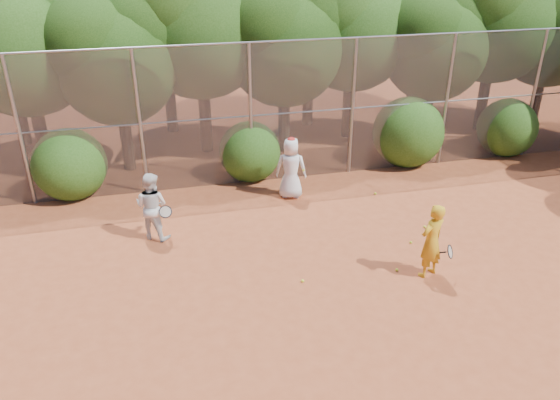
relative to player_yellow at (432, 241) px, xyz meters
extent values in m
plane|color=#974222|center=(-1.76, -0.41, -0.84)|extent=(80.00, 80.00, 0.00)
cylinder|color=gray|center=(-8.76, 5.59, 1.16)|extent=(0.09, 0.09, 4.00)
cylinder|color=gray|center=(-5.76, 5.59, 1.16)|extent=(0.09, 0.09, 4.00)
cylinder|color=gray|center=(-2.76, 5.59, 1.16)|extent=(0.09, 0.09, 4.00)
cylinder|color=gray|center=(0.24, 5.59, 1.16)|extent=(0.09, 0.09, 4.00)
cylinder|color=gray|center=(3.24, 5.59, 1.16)|extent=(0.09, 0.09, 4.00)
cylinder|color=gray|center=(6.24, 5.59, 1.16)|extent=(0.09, 0.09, 4.00)
cylinder|color=gray|center=(-1.76, 5.59, 3.16)|extent=(20.00, 0.05, 0.05)
cylinder|color=gray|center=(-1.76, 5.59, 1.16)|extent=(20.00, 0.04, 0.04)
cube|color=slate|center=(-1.76, 5.59, 1.16)|extent=(20.00, 0.02, 4.00)
cylinder|color=black|center=(-8.76, 8.09, 0.42)|extent=(0.38, 0.38, 2.52)
sphere|color=#214912|center=(-8.76, 8.09, 2.89)|extent=(4.03, 4.03, 4.03)
sphere|color=#214912|center=(-7.96, 8.50, 3.90)|extent=(3.23, 3.23, 3.23)
cylinder|color=black|center=(-6.26, 7.39, 0.24)|extent=(0.36, 0.36, 2.17)
sphere|color=black|center=(-6.26, 7.39, 2.37)|extent=(3.47, 3.47, 3.47)
sphere|color=black|center=(-5.57, 7.74, 3.24)|extent=(2.78, 2.78, 2.78)
sphere|color=black|center=(-6.87, 7.13, 3.06)|extent=(2.60, 2.60, 2.60)
cylinder|color=black|center=(-3.76, 8.39, 0.49)|extent=(0.39, 0.39, 2.66)
sphere|color=#214912|center=(-3.76, 8.39, 3.09)|extent=(4.26, 4.26, 4.26)
sphere|color=#214912|center=(-4.51, 8.07, 3.95)|extent=(3.19, 3.19, 3.19)
cylinder|color=black|center=(-1.26, 7.79, 0.30)|extent=(0.37, 0.37, 2.27)
sphere|color=black|center=(-1.26, 7.79, 2.52)|extent=(3.64, 3.64, 3.64)
sphere|color=black|center=(-0.54, 8.16, 3.43)|extent=(2.91, 2.91, 2.91)
sphere|color=black|center=(-1.90, 7.52, 3.25)|extent=(2.73, 2.73, 2.73)
cylinder|color=black|center=(1.24, 8.59, 0.38)|extent=(0.38, 0.38, 2.45)
sphere|color=#214912|center=(1.24, 8.59, 2.78)|extent=(3.92, 3.92, 3.92)
sphere|color=#214912|center=(0.55, 8.30, 3.57)|extent=(2.94, 2.94, 2.94)
cylinder|color=black|center=(3.74, 7.59, 0.21)|extent=(0.36, 0.36, 2.10)
sphere|color=black|center=(3.74, 7.59, 2.27)|extent=(3.36, 3.36, 3.36)
sphere|color=black|center=(4.41, 7.93, 3.11)|extent=(2.69, 2.69, 2.69)
sphere|color=black|center=(3.15, 7.34, 2.94)|extent=(2.52, 2.52, 2.52)
cylinder|color=black|center=(6.24, 8.19, 0.45)|extent=(0.39, 0.39, 2.59)
sphere|color=#214912|center=(6.24, 8.19, 2.99)|extent=(4.14, 4.14, 4.14)
cylinder|color=black|center=(8.24, 7.89, 0.31)|extent=(0.37, 0.37, 2.31)
sphere|color=black|center=(8.24, 7.89, 2.58)|extent=(3.70, 3.70, 3.70)
sphere|color=black|center=(7.59, 7.62, 3.32)|extent=(2.77, 2.77, 2.77)
cylinder|color=black|center=(-9.76, 10.39, 0.47)|extent=(0.39, 0.39, 2.62)
sphere|color=#214912|center=(-9.76, 10.39, 3.04)|extent=(4.20, 4.20, 4.20)
cylinder|color=black|center=(-4.76, 10.59, 0.56)|extent=(0.40, 0.40, 2.80)
sphere|color=#214912|center=(-4.76, 10.59, 3.30)|extent=(4.48, 4.48, 4.48)
cylinder|color=black|center=(0.24, 10.19, 0.42)|extent=(0.38, 0.38, 2.52)
sphere|color=#214912|center=(0.24, 10.19, 2.89)|extent=(4.03, 4.03, 4.03)
cylinder|color=black|center=(4.74, 10.79, 0.52)|extent=(0.40, 0.40, 2.73)
sphere|color=#214912|center=(4.74, 10.79, 3.20)|extent=(4.37, 4.37, 4.37)
sphere|color=#214912|center=(-7.76, 5.89, 0.16)|extent=(2.00, 2.00, 2.00)
sphere|color=#214912|center=(-2.76, 5.89, 0.06)|extent=(1.80, 1.80, 1.80)
sphere|color=#214912|center=(2.24, 5.89, 0.26)|extent=(2.20, 2.20, 2.20)
sphere|color=#214912|center=(5.74, 5.89, 0.11)|extent=(1.90, 1.90, 1.90)
imported|color=gold|center=(0.00, 0.00, 0.00)|extent=(0.72, 0.61, 1.69)
torus|color=black|center=(0.35, -0.20, -0.19)|extent=(0.30, 0.32, 0.29)
cylinder|color=black|center=(0.19, -0.06, -0.28)|extent=(0.23, 0.20, 0.14)
imported|color=white|center=(-1.92, 4.36, 0.02)|extent=(0.97, 0.80, 1.72)
ellipsoid|color=red|center=(-1.92, 4.36, 0.83)|extent=(0.22, 0.22, 0.13)
sphere|color=#CCDE28|center=(-1.62, 4.16, 0.01)|extent=(0.07, 0.07, 0.07)
imported|color=silver|center=(-5.66, 3.00, -0.01)|extent=(1.02, 0.97, 1.67)
torus|color=black|center=(-5.36, 2.70, -0.04)|extent=(0.31, 0.22, 0.26)
cylinder|color=black|center=(-5.35, 2.88, -0.18)|extent=(0.04, 0.24, 0.20)
sphere|color=#CCDE28|center=(0.89, 1.86, -0.81)|extent=(0.07, 0.07, 0.07)
sphere|color=#CCDE28|center=(0.23, 1.26, -0.81)|extent=(0.07, 0.07, 0.07)
sphere|color=#CCDE28|center=(-0.58, 0.27, -0.81)|extent=(0.07, 0.07, 0.07)
sphere|color=#CCDE28|center=(-2.69, 0.35, -0.81)|extent=(0.07, 0.07, 0.07)
sphere|color=#CCDE28|center=(0.42, 3.91, -0.81)|extent=(0.07, 0.07, 0.07)
camera|label=1|loc=(-5.37, -8.77, 5.93)|focal=35.00mm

